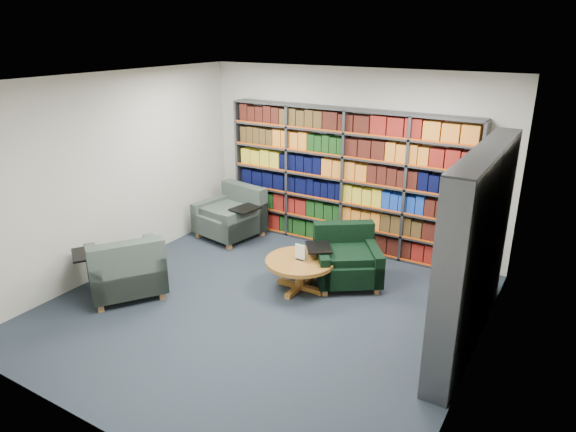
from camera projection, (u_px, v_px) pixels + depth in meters
The scene contains 7 objects.
room_shell at pixel (262, 203), 6.03m from camera, with size 5.02×5.02×2.82m.
bookshelf_back at pixel (345, 180), 8.02m from camera, with size 4.00×0.28×2.20m.
bookshelf_right at pixel (476, 250), 5.49m from camera, with size 0.28×2.50×2.20m.
chair_teal_left at pixel (234, 216), 8.69m from camera, with size 1.17×1.06×0.84m.
chair_green_right at pixel (346, 260), 7.12m from camera, with size 1.18×1.18×0.77m.
chair_teal_front at pixel (126, 271), 6.71m from camera, with size 1.30×1.30×0.85m.
coffee_table at pixel (300, 266), 6.85m from camera, with size 0.93×0.93×0.65m.
Camera 1 is at (3.20, -4.74, 3.33)m, focal length 32.00 mm.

